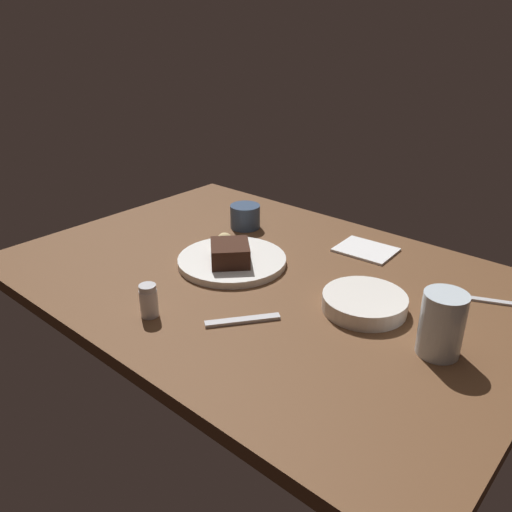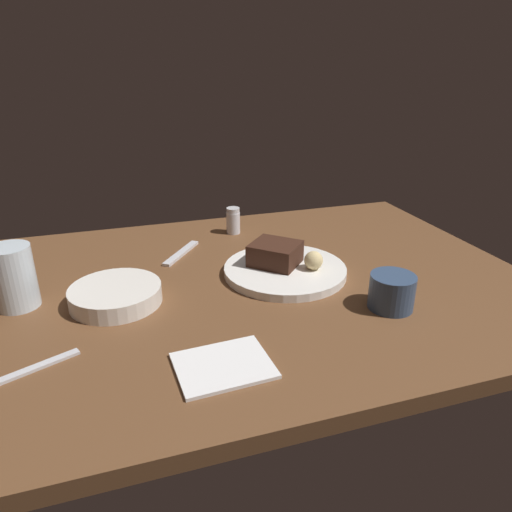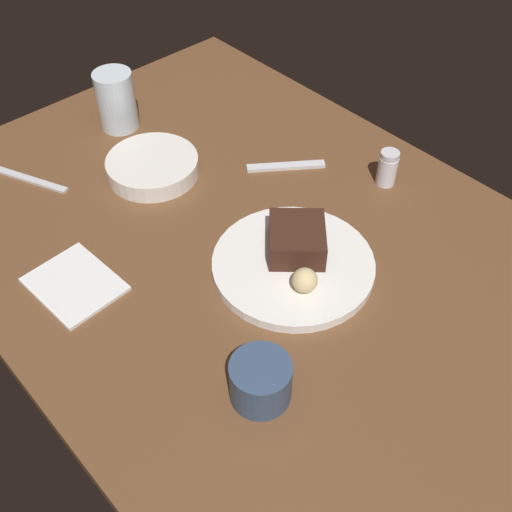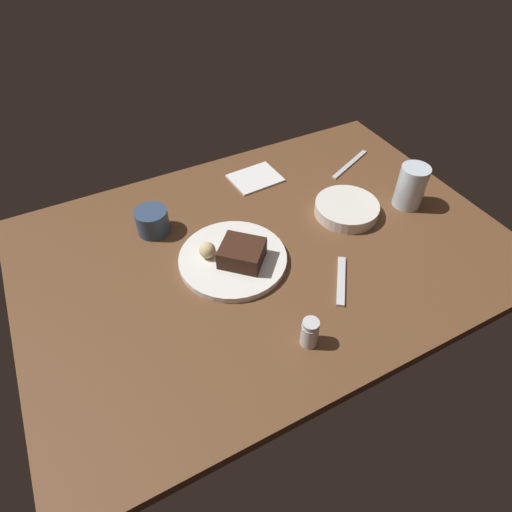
# 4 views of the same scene
# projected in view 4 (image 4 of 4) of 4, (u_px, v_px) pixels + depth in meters

# --- Properties ---
(dining_table) EXTENTS (1.20, 0.84, 0.03)m
(dining_table) POSITION_uv_depth(u_px,v_px,m) (266.00, 251.00, 1.10)
(dining_table) COLOR brown
(dining_table) RESTS_ON ground
(dessert_plate) EXTENTS (0.26, 0.26, 0.02)m
(dessert_plate) POSITION_uv_depth(u_px,v_px,m) (233.00, 259.00, 1.04)
(dessert_plate) COLOR white
(dessert_plate) RESTS_ON dining_table
(chocolate_cake_slice) EXTENTS (0.13, 0.13, 0.05)m
(chocolate_cake_slice) POSITION_uv_depth(u_px,v_px,m) (242.00, 253.00, 1.01)
(chocolate_cake_slice) COLOR #381E14
(chocolate_cake_slice) RESTS_ON dessert_plate
(bread_roll) EXTENTS (0.04, 0.04, 0.04)m
(bread_roll) POSITION_uv_depth(u_px,v_px,m) (207.00, 250.00, 1.02)
(bread_roll) COLOR #DBC184
(bread_roll) RESTS_ON dessert_plate
(salt_shaker) EXTENTS (0.04, 0.04, 0.07)m
(salt_shaker) POSITION_uv_depth(u_px,v_px,m) (310.00, 333.00, 0.86)
(salt_shaker) COLOR silver
(salt_shaker) RESTS_ON dining_table
(water_glass) EXTENTS (0.08, 0.08, 0.12)m
(water_glass) POSITION_uv_depth(u_px,v_px,m) (411.00, 186.00, 1.16)
(water_glass) COLOR silver
(water_glass) RESTS_ON dining_table
(side_bowl) EXTENTS (0.17, 0.17, 0.03)m
(side_bowl) POSITION_uv_depth(u_px,v_px,m) (347.00, 209.00, 1.16)
(side_bowl) COLOR white
(side_bowl) RESTS_ON dining_table
(coffee_cup) EXTENTS (0.08, 0.08, 0.07)m
(coffee_cup) POSITION_uv_depth(u_px,v_px,m) (152.00, 221.00, 1.10)
(coffee_cup) COLOR #334766
(coffee_cup) RESTS_ON dining_table
(dessert_spoon) EXTENTS (0.10, 0.13, 0.01)m
(dessert_spoon) POSITION_uv_depth(u_px,v_px,m) (341.00, 281.00, 1.00)
(dessert_spoon) COLOR silver
(dessert_spoon) RESTS_ON dining_table
(butter_knife) EXTENTS (0.18, 0.09, 0.01)m
(butter_knife) POSITION_uv_depth(u_px,v_px,m) (350.00, 164.00, 1.34)
(butter_knife) COLOR silver
(butter_knife) RESTS_ON dining_table
(folded_napkin) EXTENTS (0.15, 0.12, 0.01)m
(folded_napkin) POSITION_uv_depth(u_px,v_px,m) (255.00, 178.00, 1.29)
(folded_napkin) COLOR white
(folded_napkin) RESTS_ON dining_table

